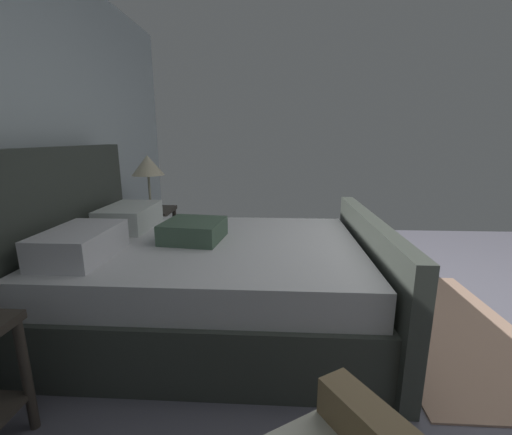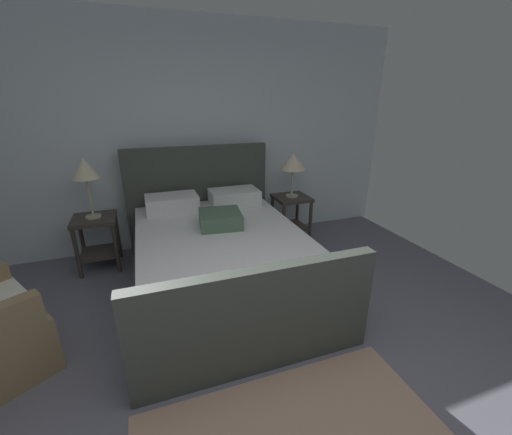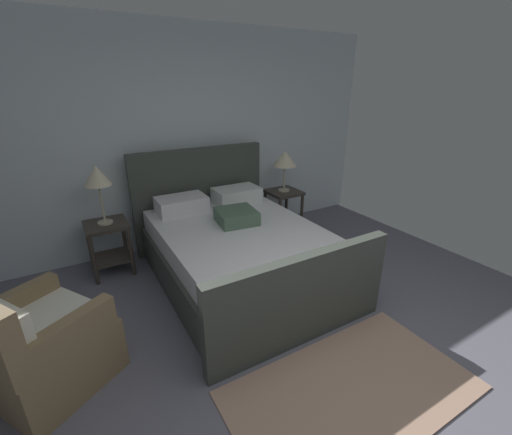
{
  "view_description": "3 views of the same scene",
  "coord_description": "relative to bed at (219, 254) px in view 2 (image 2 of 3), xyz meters",
  "views": [
    {
      "loc": [
        -2.28,
        1.42,
        1.34
      ],
      "look_at": [
        -0.19,
        1.53,
        0.84
      ],
      "focal_mm": 23.65,
      "sensor_mm": 36.0,
      "label": 1
    },
    {
      "loc": [
        -0.65,
        -0.91,
        1.81
      ],
      "look_at": [
        0.24,
        1.55,
        0.83
      ],
      "focal_mm": 22.59,
      "sensor_mm": 36.0,
      "label": 2
    },
    {
      "loc": [
        -1.48,
        -0.99,
        2.01
      ],
      "look_at": [
        -0.08,
        1.4,
        0.9
      ],
      "focal_mm": 23.49,
      "sensor_mm": 36.0,
      "label": 3
    }
  ],
  "objects": [
    {
      "name": "wall_back",
      "position": [
        0.02,
        1.29,
        0.99
      ],
      "size": [
        5.38,
        0.12,
        2.69
      ],
      "primitive_type": "cube",
      "color": "silver",
      "rests_on": "ground"
    },
    {
      "name": "bed",
      "position": [
        0.0,
        0.0,
        0.0
      ],
      "size": [
        1.72,
        2.29,
        1.28
      ],
      "color": "#3C413A",
      "rests_on": "ground"
    },
    {
      "name": "nightstand_right",
      "position": [
        1.17,
        0.82,
        0.05
      ],
      "size": [
        0.44,
        0.44,
        0.6
      ],
      "color": "#3B342D",
      "rests_on": "ground"
    },
    {
      "name": "table_lamp_right",
      "position": [
        1.17,
        0.82,
        0.69
      ],
      "size": [
        0.33,
        0.33,
        0.56
      ],
      "color": "#B7B293",
      "rests_on": "nightstand_right"
    },
    {
      "name": "nightstand_left",
      "position": [
        -1.18,
        0.83,
        0.05
      ],
      "size": [
        0.44,
        0.44,
        0.6
      ],
      "color": "#3B342D",
      "rests_on": "ground"
    },
    {
      "name": "table_lamp_left",
      "position": [
        -1.18,
        0.83,
        0.76
      ],
      "size": [
        0.28,
        0.28,
        0.64
      ],
      "color": "#B7B293",
      "rests_on": "nightstand_left"
    }
  ]
}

